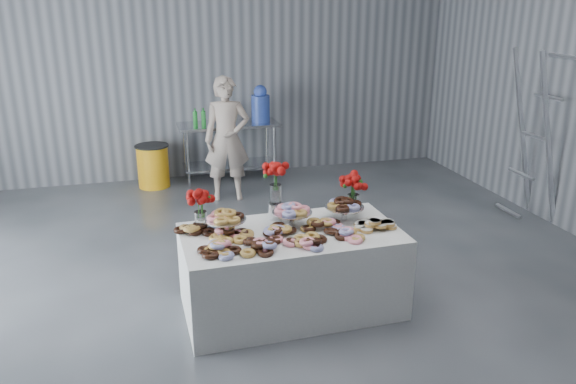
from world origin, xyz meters
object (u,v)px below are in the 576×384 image
water_jug (260,105)px  prep_table (229,141)px  stepladder (535,136)px  person (227,139)px  trash_barrel (153,166)px  display_table (291,271)px

water_jug → prep_table: bearing=180.0°
stepladder → person: bearing=153.2°
person → stepladder: 3.94m
person → stepladder: (3.51, -1.77, 0.23)m
person → trash_barrel: person is taller
display_table → trash_barrel: 4.06m
display_table → water_jug: size_ratio=3.43×
trash_barrel → stepladder: 5.25m
prep_table → person: (-0.15, -0.81, 0.24)m
person → trash_barrel: size_ratio=2.68×
water_jug → person: bearing=-129.0°
prep_table → stepladder: stepladder is taller
display_table → trash_barrel: bearing=104.9°
display_table → stepladder: 3.78m
stepladder → display_table: bearing=-158.9°
display_table → prep_table: size_ratio=1.27×
display_table → water_jug: bearing=81.2°
water_jug → stepladder: size_ratio=0.26×
water_jug → person: size_ratio=0.32×
display_table → water_jug: water_jug is taller
prep_table → trash_barrel: (-1.15, -0.00, -0.30)m
person → trash_barrel: (-1.00, 0.81, -0.54)m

